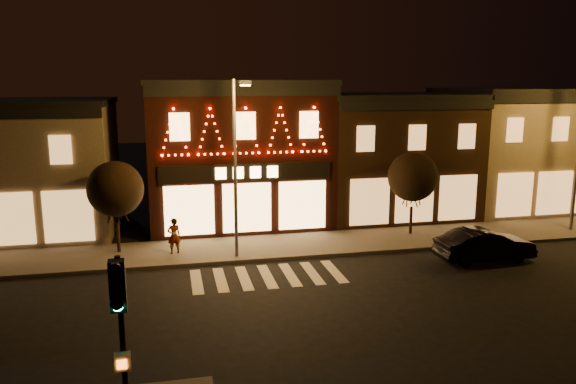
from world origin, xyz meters
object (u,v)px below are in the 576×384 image
object	(u,v)px
dark_sedan	(485,245)
pedestrian	(174,236)
traffic_signal_near	(120,322)
streetlamp_mid	(236,155)

from	to	relation	value
dark_sedan	pedestrian	distance (m)	14.61
traffic_signal_near	dark_sedan	distance (m)	19.17
streetlamp_mid	dark_sedan	distance (m)	12.23
traffic_signal_near	streetlamp_mid	xyz separation A→B (m)	(4.10, 13.64, 1.55)
traffic_signal_near	pedestrian	size ratio (longest dim) A/B	2.66
traffic_signal_near	streetlamp_mid	bearing A→B (deg)	71.31
streetlamp_mid	pedestrian	size ratio (longest dim) A/B	4.72
pedestrian	traffic_signal_near	bearing A→B (deg)	70.18
streetlamp_mid	pedestrian	world-z (taller)	streetlamp_mid
streetlamp_mid	pedestrian	bearing A→B (deg)	166.67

